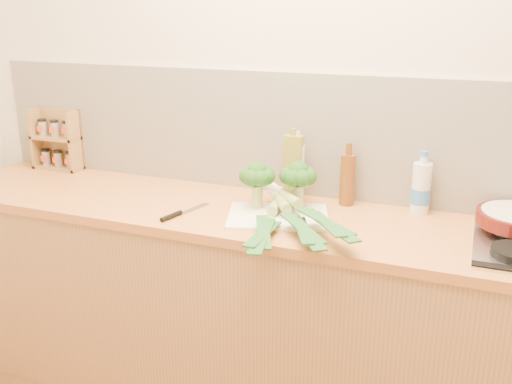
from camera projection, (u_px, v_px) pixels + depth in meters
room_shell at (305, 136)px, 2.49m from camera, size 3.50×3.50×3.50m
counter at (281, 313)px, 2.45m from camera, size 3.20×0.62×0.90m
chopping_board at (278, 216)px, 2.28m from camera, size 0.47×0.40×0.01m
broccoli_left at (257, 176)px, 2.33m from camera, size 0.15×0.15×0.20m
broccoli_right at (298, 176)px, 2.32m from camera, size 0.15×0.15×0.20m
leek_front at (272, 211)px, 2.26m from camera, size 0.20×0.70×0.04m
leek_mid at (288, 210)px, 2.21m from camera, size 0.40×0.57×0.04m
leek_back at (299, 205)px, 2.22m from camera, size 0.50×0.51×0.04m
chefs_knife at (177, 214)px, 2.30m from camera, size 0.10×0.27×0.02m
spice_rack at (58, 143)px, 2.94m from camera, size 0.26×0.10×0.31m
oil_tin at (293, 168)px, 2.46m from camera, size 0.08×0.05×0.32m
glass_bottle at (296, 171)px, 2.47m from camera, size 0.07×0.07×0.30m
amber_bottle at (347, 179)px, 2.40m from camera, size 0.06×0.06×0.27m
water_bottle at (421, 190)px, 2.31m from camera, size 0.08×0.08×0.24m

